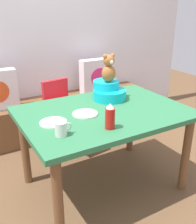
{
  "coord_description": "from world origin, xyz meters",
  "views": [
    {
      "loc": [
        -1.03,
        -1.69,
        1.53
      ],
      "look_at": [
        0.0,
        0.1,
        0.69
      ],
      "focal_mm": 41.85,
      "sensor_mm": 36.0,
      "label": 1
    }
  ],
  "objects_px": {
    "pillow_floral_right": "(97,76)",
    "teddy_bear": "(109,69)",
    "highchair": "(62,106)",
    "dinner_plate_far": "(85,114)",
    "ketchup_bottle": "(110,117)",
    "dinner_plate_near": "(53,123)",
    "dining_table": "(104,121)",
    "coffee_mug": "(61,129)",
    "infant_seat_teal": "(108,91)"
  },
  "relations": [
    {
      "from": "dinner_plate_near",
      "to": "highchair",
      "type": "bearing_deg",
      "value": 64.18
    },
    {
      "from": "highchair",
      "to": "infant_seat_teal",
      "type": "relative_size",
      "value": 2.39
    },
    {
      "from": "dining_table",
      "to": "dinner_plate_far",
      "type": "distance_m",
      "value": 0.2
    },
    {
      "from": "teddy_bear",
      "to": "dinner_plate_far",
      "type": "bearing_deg",
      "value": -147.9
    },
    {
      "from": "highchair",
      "to": "dining_table",
      "type": "bearing_deg",
      "value": -86.35
    },
    {
      "from": "teddy_bear",
      "to": "dinner_plate_near",
      "type": "xyz_separation_m",
      "value": [
        -0.64,
        -0.26,
        -0.27
      ]
    },
    {
      "from": "infant_seat_teal",
      "to": "ketchup_bottle",
      "type": "relative_size",
      "value": 1.78
    },
    {
      "from": "infant_seat_teal",
      "to": "dinner_plate_near",
      "type": "xyz_separation_m",
      "value": [
        -0.64,
        -0.26,
        -0.07
      ]
    },
    {
      "from": "infant_seat_teal",
      "to": "dinner_plate_far",
      "type": "relative_size",
      "value": 1.65
    },
    {
      "from": "teddy_bear",
      "to": "coffee_mug",
      "type": "bearing_deg",
      "value": -144.57
    },
    {
      "from": "highchair",
      "to": "teddy_bear",
      "type": "distance_m",
      "value": 0.79
    },
    {
      "from": "dining_table",
      "to": "teddy_bear",
      "type": "xyz_separation_m",
      "value": [
        0.18,
        0.23,
        0.37
      ]
    },
    {
      "from": "pillow_floral_right",
      "to": "dinner_plate_near",
      "type": "bearing_deg",
      "value": -130.79
    },
    {
      "from": "highchair",
      "to": "infant_seat_teal",
      "type": "bearing_deg",
      "value": -67.5
    },
    {
      "from": "pillow_floral_right",
      "to": "dinner_plate_far",
      "type": "xyz_separation_m",
      "value": [
        -0.8,
        -1.21,
        0.07
      ]
    },
    {
      "from": "highchair",
      "to": "ketchup_bottle",
      "type": "bearing_deg",
      "value": -94.63
    },
    {
      "from": "infant_seat_teal",
      "to": "teddy_bear",
      "type": "distance_m",
      "value": 0.21
    },
    {
      "from": "infant_seat_teal",
      "to": "dinner_plate_far",
      "type": "distance_m",
      "value": 0.43
    },
    {
      "from": "coffee_mug",
      "to": "dinner_plate_far",
      "type": "relative_size",
      "value": 0.6
    },
    {
      "from": "coffee_mug",
      "to": "highchair",
      "type": "bearing_deg",
      "value": 67.8
    },
    {
      "from": "infant_seat_teal",
      "to": "teddy_bear",
      "type": "height_order",
      "value": "teddy_bear"
    },
    {
      "from": "ketchup_bottle",
      "to": "coffee_mug",
      "type": "bearing_deg",
      "value": 168.08
    },
    {
      "from": "pillow_floral_right",
      "to": "dinner_plate_near",
      "type": "distance_m",
      "value": 1.65
    },
    {
      "from": "coffee_mug",
      "to": "teddy_bear",
      "type": "bearing_deg",
      "value": 35.43
    },
    {
      "from": "dinner_plate_far",
      "to": "infant_seat_teal",
      "type": "bearing_deg",
      "value": 32.16
    },
    {
      "from": "infant_seat_teal",
      "to": "dinner_plate_far",
      "type": "bearing_deg",
      "value": -147.84
    },
    {
      "from": "pillow_floral_right",
      "to": "highchair",
      "type": "distance_m",
      "value": 0.81
    },
    {
      "from": "infant_seat_teal",
      "to": "dinner_plate_near",
      "type": "distance_m",
      "value": 0.69
    },
    {
      "from": "highchair",
      "to": "infant_seat_teal",
      "type": "distance_m",
      "value": 0.68
    },
    {
      "from": "pillow_floral_right",
      "to": "teddy_bear",
      "type": "relative_size",
      "value": 1.76
    },
    {
      "from": "ketchup_bottle",
      "to": "infant_seat_teal",
      "type": "bearing_deg",
      "value": 58.94
    },
    {
      "from": "pillow_floral_right",
      "to": "teddy_bear",
      "type": "xyz_separation_m",
      "value": [
        -0.44,
        -0.98,
        0.34
      ]
    },
    {
      "from": "dining_table",
      "to": "highchair",
      "type": "distance_m",
      "value": 0.81
    },
    {
      "from": "pillow_floral_right",
      "to": "ketchup_bottle",
      "type": "bearing_deg",
      "value": -116.62
    },
    {
      "from": "dinner_plate_near",
      "to": "dinner_plate_far",
      "type": "distance_m",
      "value": 0.28
    },
    {
      "from": "pillow_floral_right",
      "to": "dining_table",
      "type": "relative_size",
      "value": 0.33
    },
    {
      "from": "dinner_plate_near",
      "to": "teddy_bear",
      "type": "bearing_deg",
      "value": 22.34
    },
    {
      "from": "teddy_bear",
      "to": "dinner_plate_far",
      "type": "xyz_separation_m",
      "value": [
        -0.36,
        -0.23,
        -0.27
      ]
    },
    {
      "from": "pillow_floral_right",
      "to": "highchair",
      "type": "xyz_separation_m",
      "value": [
        -0.67,
        -0.42,
        -0.16
      ]
    },
    {
      "from": "teddy_bear",
      "to": "dining_table",
      "type": "bearing_deg",
      "value": -128.7
    },
    {
      "from": "highchair",
      "to": "coffee_mug",
      "type": "height_order",
      "value": "coffee_mug"
    },
    {
      "from": "dinner_plate_far",
      "to": "teddy_bear",
      "type": "bearing_deg",
      "value": 32.1
    },
    {
      "from": "coffee_mug",
      "to": "dinner_plate_far",
      "type": "bearing_deg",
      "value": 39.1
    },
    {
      "from": "dinner_plate_far",
      "to": "ketchup_bottle",
      "type": "bearing_deg",
      "value": -83.64
    },
    {
      "from": "dining_table",
      "to": "dinner_plate_far",
      "type": "relative_size",
      "value": 6.75
    },
    {
      "from": "dining_table",
      "to": "highchair",
      "type": "relative_size",
      "value": 1.71
    },
    {
      "from": "dinner_plate_far",
      "to": "highchair",
      "type": "bearing_deg",
      "value": 81.09
    },
    {
      "from": "highchair",
      "to": "dinner_plate_far",
      "type": "distance_m",
      "value": 0.83
    },
    {
      "from": "highchair",
      "to": "teddy_bear",
      "type": "xyz_separation_m",
      "value": [
        0.23,
        -0.57,
        0.5
      ]
    },
    {
      "from": "infant_seat_teal",
      "to": "teddy_bear",
      "type": "xyz_separation_m",
      "value": [
        0.0,
        -0.0,
        0.21
      ]
    }
  ]
}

